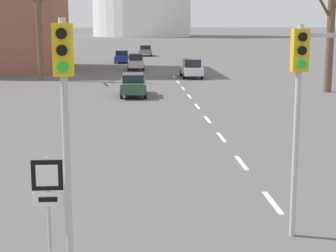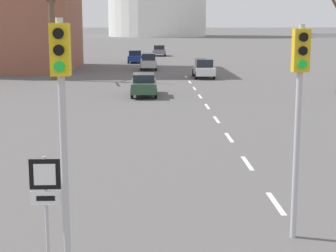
% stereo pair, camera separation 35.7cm
% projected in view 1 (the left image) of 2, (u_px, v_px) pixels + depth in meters
% --- Properties ---
extents(lane_stripe_1, '(0.16, 2.00, 0.01)m').
position_uv_depth(lane_stripe_1, '(273.00, 202.00, 15.80)').
color(lane_stripe_1, silver).
rests_on(lane_stripe_1, ground_plane).
extents(lane_stripe_2, '(0.16, 2.00, 0.01)m').
position_uv_depth(lane_stripe_2, '(241.00, 163.00, 20.21)').
color(lane_stripe_2, silver).
rests_on(lane_stripe_2, ground_plane).
extents(lane_stripe_3, '(0.16, 2.00, 0.01)m').
position_uv_depth(lane_stripe_3, '(221.00, 137.00, 24.63)').
color(lane_stripe_3, silver).
rests_on(lane_stripe_3, ground_plane).
extents(lane_stripe_4, '(0.16, 2.00, 0.01)m').
position_uv_depth(lane_stripe_4, '(207.00, 119.00, 29.04)').
color(lane_stripe_4, silver).
rests_on(lane_stripe_4, ground_plane).
extents(lane_stripe_5, '(0.16, 2.00, 0.01)m').
position_uv_depth(lane_stripe_5, '(197.00, 106.00, 33.45)').
color(lane_stripe_5, silver).
rests_on(lane_stripe_5, ground_plane).
extents(lane_stripe_6, '(0.16, 2.00, 0.01)m').
position_uv_depth(lane_stripe_6, '(189.00, 96.00, 37.86)').
color(lane_stripe_6, silver).
rests_on(lane_stripe_6, ground_plane).
extents(lane_stripe_7, '(0.16, 2.00, 0.01)m').
position_uv_depth(lane_stripe_7, '(183.00, 88.00, 42.27)').
color(lane_stripe_7, silver).
rests_on(lane_stripe_7, ground_plane).
extents(lane_stripe_8, '(0.16, 2.00, 0.01)m').
position_uv_depth(lane_stripe_8, '(178.00, 82.00, 46.69)').
color(lane_stripe_8, silver).
rests_on(lane_stripe_8, ground_plane).
extents(lane_stripe_9, '(0.16, 2.00, 0.01)m').
position_uv_depth(lane_stripe_9, '(174.00, 77.00, 51.10)').
color(lane_stripe_9, silver).
rests_on(lane_stripe_9, ground_plane).
extents(traffic_signal_near_left, '(0.36, 0.34, 5.10)m').
position_uv_depth(traffic_signal_near_left, '(65.00, 102.00, 10.42)').
color(traffic_signal_near_left, '#B2B2B7').
rests_on(traffic_signal_near_left, ground_plane).
extents(traffic_signal_centre_tall, '(2.01, 0.34, 4.97)m').
position_uv_depth(traffic_signal_centre_tall, '(324.00, 78.00, 12.70)').
color(traffic_signal_centre_tall, '#B2B2B7').
rests_on(traffic_signal_centre_tall, ground_plane).
extents(route_sign_post, '(0.60, 0.08, 2.48)m').
position_uv_depth(route_sign_post, '(48.00, 197.00, 10.83)').
color(route_sign_post, '#B2B2B7').
rests_on(route_sign_post, ground_plane).
extents(sedan_near_left, '(1.77, 4.26, 1.52)m').
position_uv_depth(sedan_near_left, '(122.00, 56.00, 67.76)').
color(sedan_near_left, navy).
rests_on(sedan_near_left, ground_plane).
extents(sedan_near_right, '(1.77, 4.51, 1.68)m').
position_uv_depth(sedan_near_right, '(191.00, 68.00, 50.15)').
color(sedan_near_right, silver).
rests_on(sedan_near_right, ground_plane).
extents(sedan_mid_centre, '(1.84, 3.98, 1.55)m').
position_uv_depth(sedan_mid_centre, '(145.00, 50.00, 80.85)').
color(sedan_mid_centre, slate).
rests_on(sedan_mid_centre, ground_plane).
extents(sedan_far_left, '(1.74, 4.45, 1.53)m').
position_uv_depth(sedan_far_left, '(133.00, 84.00, 37.95)').
color(sedan_far_left, '#2D4C33').
rests_on(sedan_far_left, ground_plane).
extents(sedan_far_right, '(1.68, 4.43, 1.70)m').
position_uv_depth(sedan_far_right, '(136.00, 62.00, 58.04)').
color(sedan_far_right, '#B7B7BC').
rests_on(sedan_far_right, ground_plane).
extents(bare_tree_left_near, '(4.11, 5.06, 9.26)m').
position_uv_depth(bare_tree_left_near, '(38.00, 25.00, 46.99)').
color(bare_tree_left_near, brown).
rests_on(bare_tree_left_near, ground_plane).
extents(bare_tree_right_near, '(3.00, 2.07, 9.39)m').
position_uv_depth(bare_tree_right_near, '(330.00, 35.00, 39.42)').
color(bare_tree_right_near, brown).
rests_on(bare_tree_right_near, ground_plane).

